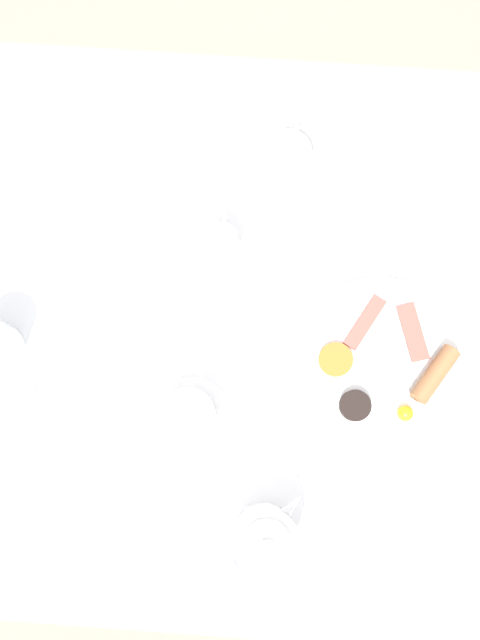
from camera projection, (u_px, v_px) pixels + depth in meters
ground_plane at (240, 369)px, 1.80m from camera, size 8.00×8.00×0.00m
table at (240, 329)px, 1.14m from camera, size 1.01×1.16×0.74m
breakfast_plate at (385, 369)px, 1.05m from camera, size 0.32×0.32×0.04m
teapot_near at (265, 540)px, 0.96m from camera, size 0.16×0.12×0.12m
teacup_with_saucer_left at (190, 415)px, 1.02m from camera, size 0.13×0.13×0.06m
teacup_with_saucer_right at (286, 159)px, 1.10m from camera, size 0.13×0.13×0.06m
creamer_jug at (223, 242)px, 1.07m from camera, size 0.08×0.05×0.07m
fork_by_plate at (72, 285)px, 1.09m from camera, size 0.18×0.04×0.00m
knife_by_plate at (42, 450)px, 1.03m from camera, size 0.21×0.08×0.00m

